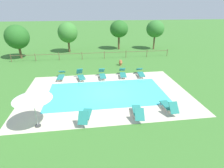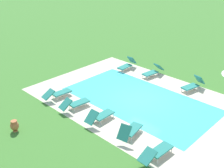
{
  "view_description": "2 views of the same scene",
  "coord_description": "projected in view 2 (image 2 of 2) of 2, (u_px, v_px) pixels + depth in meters",
  "views": [
    {
      "loc": [
        -1.45,
        -13.76,
        6.94
      ],
      "look_at": [
        0.54,
        0.5,
        0.6
      ],
      "focal_mm": 28.76,
      "sensor_mm": 36.0,
      "label": 1
    },
    {
      "loc": [
        -9.97,
        12.86,
        8.88
      ],
      "look_at": [
        1.89,
        0.61,
        0.73
      ],
      "focal_mm": 44.56,
      "sensor_mm": 36.0,
      "label": 2
    }
  ],
  "objects": [
    {
      "name": "sun_lounger_north_mid",
      "position": [
        193.0,
        85.0,
        19.57
      ],
      "size": [
        0.96,
        1.95,
        0.98
      ],
      "color": "#237A70",
      "rests_on": "ground"
    },
    {
      "name": "sun_lounger_south_mid",
      "position": [
        130.0,
        130.0,
        14.57
      ],
      "size": [
        0.97,
        1.93,
        1.0
      ],
      "color": "#237A70",
      "rests_on": "ground"
    },
    {
      "name": "pool_deck_paving",
      "position": [
        139.0,
        100.0,
        18.42
      ],
      "size": [
        13.97,
        9.26,
        0.01
      ],
      "primitive_type": "cube",
      "color": "beige",
      "rests_on": "ground"
    },
    {
      "name": "sun_lounger_north_end",
      "position": [
        127.0,
        65.0,
        23.02
      ],
      "size": [
        0.7,
        1.9,
        0.98
      ],
      "color": "#237A70",
      "rests_on": "ground"
    },
    {
      "name": "pool_coping_rim",
      "position": [
        139.0,
        99.0,
        18.42
      ],
      "size": [
        10.42,
        5.71,
        0.01
      ],
      "color": "beige",
      "rests_on": "ground"
    },
    {
      "name": "sun_lounger_south_near_corner",
      "position": [
        75.0,
        103.0,
        17.23
      ],
      "size": [
        0.8,
        2.05,
        0.83
      ],
      "color": "#237A70",
      "rests_on": "ground"
    },
    {
      "name": "terracotta_urn_near_fence",
      "position": [
        15.0,
        126.0,
        15.04
      ],
      "size": [
        0.45,
        0.45,
        0.66
      ],
      "color": "#B7663D",
      "rests_on": "ground"
    },
    {
      "name": "ground_plane",
      "position": [
        139.0,
        100.0,
        18.42
      ],
      "size": [
        160.0,
        160.0,
        0.0
      ],
      "primitive_type": "plane",
      "color": "#3D752D"
    },
    {
      "name": "sun_lounger_north_far",
      "position": [
        153.0,
        71.0,
        21.77
      ],
      "size": [
        0.82,
        2.01,
        0.9
      ],
      "color": "#237A70",
      "rests_on": "ground"
    },
    {
      "name": "sun_lounger_south_far",
      "position": [
        58.0,
        93.0,
        18.48
      ],
      "size": [
        0.74,
        2.08,
        0.76
      ],
      "color": "#237A70",
      "rests_on": "ground"
    },
    {
      "name": "swimming_pool_water",
      "position": [
        139.0,
        100.0,
        18.42
      ],
      "size": [
        9.94,
        5.23,
        0.01
      ],
      "primitive_type": "cube",
      "color": "#42CCD6",
      "rests_on": "ground"
    },
    {
      "name": "sun_lounger_south_end",
      "position": [
        157.0,
        152.0,
        13.08
      ],
      "size": [
        0.69,
        2.08,
        0.74
      ],
      "color": "#237A70",
      "rests_on": "ground"
    },
    {
      "name": "sun_lounger_north_near_steps",
      "position": [
        100.0,
        116.0,
        15.91
      ],
      "size": [
        0.65,
        1.96,
        0.91
      ],
      "color": "#237A70",
      "rests_on": "ground"
    }
  ]
}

